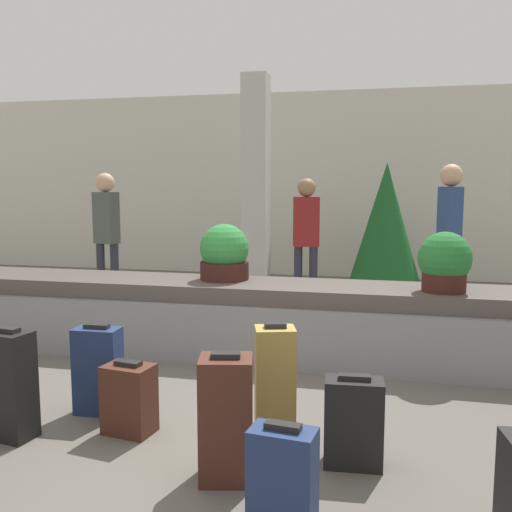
{
  "coord_description": "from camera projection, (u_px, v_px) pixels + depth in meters",
  "views": [
    {
      "loc": [
        1.17,
        -3.53,
        1.62
      ],
      "look_at": [
        0.0,
        1.63,
        0.95
      ],
      "focal_mm": 40.0,
      "sensor_mm": 36.0,
      "label": 1
    }
  ],
  "objects": [
    {
      "name": "potted_plant_0",
      "position": [
        445.0,
        263.0,
        4.88
      ],
      "size": [
        0.45,
        0.45,
        0.52
      ],
      "color": "#381914",
      "rests_on": "carousel"
    },
    {
      "name": "suitcase_3",
      "position": [
        11.0,
        385.0,
        3.62
      ],
      "size": [
        0.3,
        0.24,
        0.73
      ],
      "rotation": [
        0.0,
        0.0,
        -0.17
      ],
      "color": "black",
      "rests_on": "ground_plane"
    },
    {
      "name": "back_wall",
      "position": [
        318.0,
        185.0,
        9.94
      ],
      "size": [
        18.0,
        0.06,
        3.2
      ],
      "color": "beige",
      "rests_on": "ground_plane"
    },
    {
      "name": "suitcase_6",
      "position": [
        226.0,
        418.0,
        3.11
      ],
      "size": [
        0.33,
        0.3,
        0.72
      ],
      "rotation": [
        0.0,
        0.0,
        0.21
      ],
      "color": "#472319",
      "rests_on": "ground_plane"
    },
    {
      "name": "potted_plant_1",
      "position": [
        224.0,
        254.0,
        5.5
      ],
      "size": [
        0.47,
        0.47,
        0.54
      ],
      "color": "#381914",
      "rests_on": "carousel"
    },
    {
      "name": "ground_plane",
      "position": [
        203.0,
        424.0,
        3.87
      ],
      "size": [
        18.0,
        18.0,
        0.0
      ],
      "primitive_type": "plane",
      "color": "#59544C"
    },
    {
      "name": "pillar",
      "position": [
        256.0,
        185.0,
        8.43
      ],
      "size": [
        0.37,
        0.37,
        3.2
      ],
      "color": "beige",
      "rests_on": "ground_plane"
    },
    {
      "name": "suitcase_2",
      "position": [
        98.0,
        370.0,
        4.02
      ],
      "size": [
        0.33,
        0.19,
        0.65
      ],
      "rotation": [
        0.0,
        0.0,
        0.04
      ],
      "color": "navy",
      "rests_on": "ground_plane"
    },
    {
      "name": "suitcase_8",
      "position": [
        129.0,
        399.0,
        3.71
      ],
      "size": [
        0.34,
        0.26,
        0.48
      ],
      "rotation": [
        0.0,
        0.0,
        -0.15
      ],
      "color": "#472319",
      "rests_on": "ground_plane"
    },
    {
      "name": "traveler_1",
      "position": [
        106.0,
        227.0,
        7.46
      ],
      "size": [
        0.36,
        0.28,
        1.76
      ],
      "rotation": [
        0.0,
        0.0,
        2.81
      ],
      "color": "#282833",
      "rests_on": "ground_plane"
    },
    {
      "name": "decorated_tree",
      "position": [
        386.0,
        223.0,
        8.26
      ],
      "size": [
        1.03,
        1.03,
        1.93
      ],
      "color": "#4C331E",
      "rests_on": "ground_plane"
    },
    {
      "name": "suitcase_4",
      "position": [
        283.0,
        487.0,
        2.54
      ],
      "size": [
        0.31,
        0.21,
        0.57
      ],
      "rotation": [
        0.0,
        0.0,
        -0.12
      ],
      "color": "navy",
      "rests_on": "ground_plane"
    },
    {
      "name": "traveler_2",
      "position": [
        449.0,
        227.0,
        6.63
      ],
      "size": [
        0.31,
        0.36,
        1.85
      ],
      "rotation": [
        0.0,
        0.0,
        -1.27
      ],
      "color": "#282833",
      "rests_on": "ground_plane"
    },
    {
      "name": "traveler_0",
      "position": [
        306.0,
        231.0,
        7.41
      ],
      "size": [
        0.36,
        0.27,
        1.69
      ],
      "rotation": [
        0.0,
        0.0,
        -2.84
      ],
      "color": "#282833",
      "rests_on": "ground_plane"
    },
    {
      "name": "suitcase_0",
      "position": [
        354.0,
        422.0,
        3.27
      ],
      "size": [
        0.35,
        0.21,
        0.54
      ],
      "rotation": [
        0.0,
        0.0,
        0.07
      ],
      "color": "black",
      "rests_on": "ground_plane"
    },
    {
      "name": "suitcase_1",
      "position": [
        275.0,
        387.0,
        3.5
      ],
      "size": [
        0.29,
        0.26,
        0.78
      ],
      "rotation": [
        0.0,
        0.0,
        0.28
      ],
      "color": "#A3843D",
      "rests_on": "ground_plane"
    },
    {
      "name": "carousel",
      "position": [
        256.0,
        320.0,
        5.4
      ],
      "size": [
        6.99,
        0.92,
        0.7
      ],
      "color": "gray",
      "rests_on": "ground_plane"
    }
  ]
}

